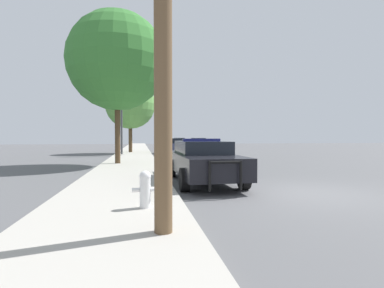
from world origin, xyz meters
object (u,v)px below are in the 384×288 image
fire_hydrant (145,188)px  tree_sidewalk_mid (130,104)px  traffic_light (141,106)px  car_background_midblock (172,145)px  police_car (203,160)px  car_background_distant (179,142)px  tree_sidewalk_near (117,61)px  car_background_oncoming (199,143)px

fire_hydrant → tree_sidewalk_mid: (-0.98, 21.87, 3.99)m
traffic_light → tree_sidewalk_mid: 3.46m
traffic_light → fire_hydrant: bearing=-89.9°
traffic_light → car_background_midblock: (2.83, 2.68, -3.30)m
police_car → car_background_distant: (3.52, 33.56, -0.02)m
car_background_midblock → tree_sidewalk_near: size_ratio=0.51×
car_background_distant → tree_sidewalk_mid: tree_sidewalk_mid is taller
car_background_midblock → tree_sidewalk_near: (-4.07, -10.87, 4.83)m
police_car → fire_hydrant: bearing=62.2°
traffic_light → tree_sidewalk_mid: size_ratio=0.83×
traffic_light → car_background_midblock: traffic_light is taller
traffic_light → tree_sidewalk_mid: tree_sidewalk_mid is taller
traffic_light → car_background_midblock: size_ratio=1.35×
traffic_light → tree_sidewalk_near: (-1.25, -8.19, 1.54)m
traffic_light → car_background_midblock: bearing=43.5°
fire_hydrant → car_background_oncoming: size_ratio=0.17×
police_car → car_background_midblock: (0.77, 17.35, -0.02)m
car_background_oncoming → tree_sidewalk_near: 22.39m
car_background_midblock → tree_sidewalk_mid: size_ratio=0.61×
car_background_oncoming → tree_sidewalk_near: size_ratio=0.56×
car_background_distant → car_background_oncoming: (1.56, -6.89, 0.01)m
fire_hydrant → car_background_distant: size_ratio=0.16×
traffic_light → car_background_oncoming: bearing=59.3°
car_background_oncoming → car_background_distant: bearing=-73.8°
fire_hydrant → tree_sidewalk_near: tree_sidewalk_near is taller
fire_hydrant → tree_sidewalk_mid: size_ratio=0.11×
tree_sidewalk_near → police_car: bearing=-63.0°
car_background_midblock → fire_hydrant: bearing=-95.6°
traffic_light → tree_sidewalk_near: size_ratio=0.69×
car_background_oncoming → tree_sidewalk_near: bearing=71.0°
traffic_light → tree_sidewalk_near: bearing=-98.7°
car_background_oncoming → car_background_midblock: car_background_midblock is taller
fire_hydrant → traffic_light: 18.91m
police_car → car_background_distant: size_ratio=1.10×
car_background_distant → tree_sidewalk_mid: (-6.51, -15.60, 3.78)m
fire_hydrant → car_background_distant: car_background_distant is taller
car_background_oncoming → tree_sidewalk_mid: size_ratio=0.67×
car_background_midblock → tree_sidewalk_near: bearing=-108.7°
tree_sidewalk_near → car_background_oncoming: bearing=67.5°
car_background_oncoming → car_background_midblock: (-4.30, -9.32, 0.00)m
police_car → tree_sidewalk_near: size_ratio=0.64×
tree_sidewalk_mid → car_background_distant: bearing=67.4°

